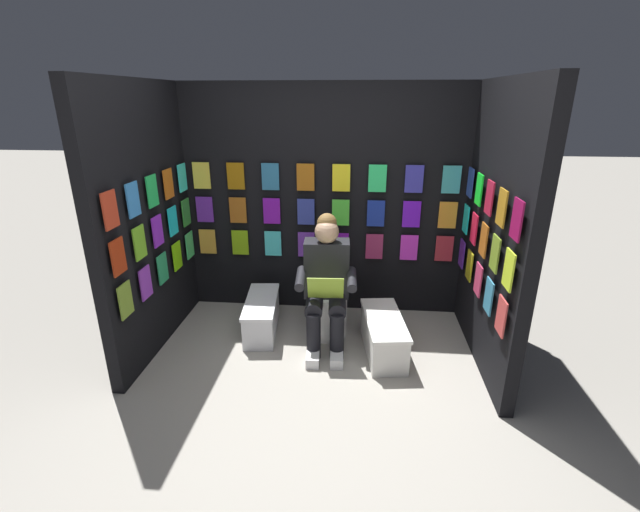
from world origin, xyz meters
name	(u,v)px	position (x,y,z in m)	size (l,w,h in m)	color
ground_plane	(305,405)	(0.00, 0.00, 0.00)	(30.00, 30.00, 0.00)	#9E998E
display_wall_back	(324,203)	(0.00, -1.65, 1.14)	(2.87, 0.14, 2.28)	black
display_wall_left	(496,231)	(-1.43, -0.80, 1.14)	(0.14, 1.60, 2.28)	black
display_wall_right	(147,222)	(1.43, -0.80, 1.14)	(0.14, 1.60, 2.28)	black
toilet	(327,299)	(-0.08, -1.12, 0.33)	(0.41, 0.56, 0.77)	white
person_reading	(326,282)	(-0.09, -0.90, 0.60)	(0.54, 0.70, 1.19)	black
comic_longbox_near	(262,315)	(0.54, -1.04, 0.17)	(0.37, 0.80, 0.33)	silver
comic_longbox_far	(383,335)	(-0.60, -0.77, 0.17)	(0.41, 0.82, 0.34)	white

